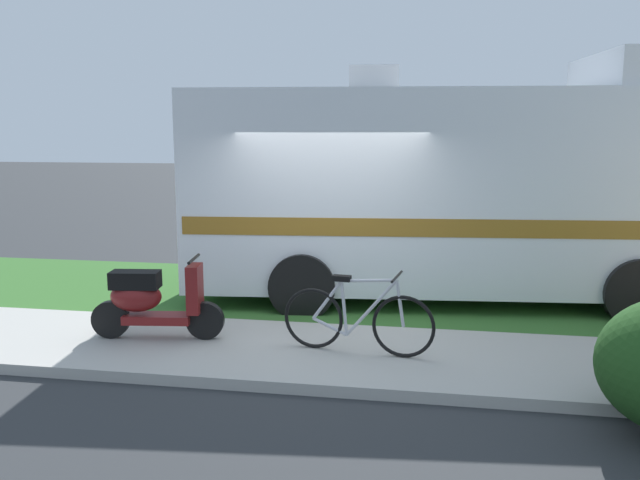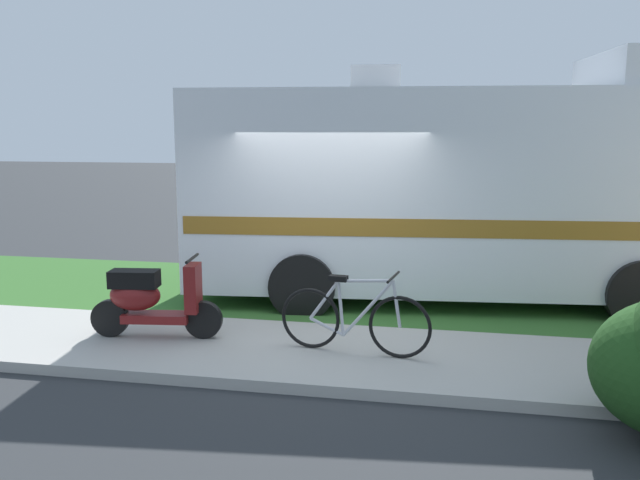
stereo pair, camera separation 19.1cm
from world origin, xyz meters
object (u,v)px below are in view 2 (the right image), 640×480
Objects in this scene: scooter at (151,299)px; bicycle at (354,319)px; pickup_truck_near at (597,209)px; motorhome_rv at (459,187)px.

bicycle is (2.41, -0.10, -0.08)m from scooter.
pickup_truck_near reaches higher than scooter.
motorhome_rv is 1.47× the size of pickup_truck_near.
pickup_truck_near is at bearing 47.38° from scooter.
motorhome_rv is at bearing 39.07° from scooter.
scooter is 0.92× the size of bicycle.
scooter reaches higher than bicycle.
pickup_truck_near is (6.31, 6.86, 0.39)m from scooter.
motorhome_rv reaches higher than pickup_truck_near.
motorhome_rv is 4.93m from pickup_truck_near.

